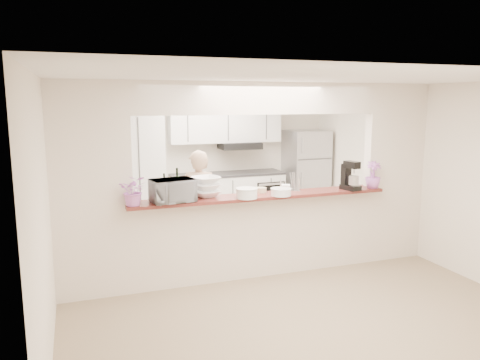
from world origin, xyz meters
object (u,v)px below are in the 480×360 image
stand_mixer (350,177)px  person (199,204)px  toaster_oven (172,191)px  refrigerator (306,174)px

stand_mixer → person: 2.19m
toaster_oven → person: person is taller
refrigerator → toaster_oven: size_ratio=3.45×
toaster_oven → stand_mixer: 2.40m
toaster_oven → refrigerator: bearing=31.5°
toaster_oven → stand_mixer: size_ratio=1.28×
person → toaster_oven: bearing=78.9°
refrigerator → person: (-2.59, -1.62, -0.07)m
stand_mixer → person: bearing=146.8°
toaster_oven → stand_mixer: (2.40, -0.04, 0.04)m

